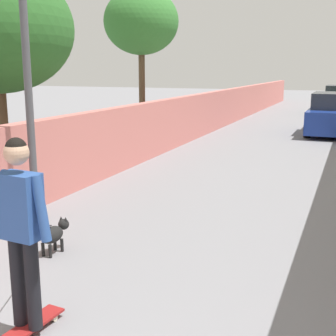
{
  "coord_description": "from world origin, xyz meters",
  "views": [
    {
      "loc": [
        -0.18,
        -2.38,
        2.43
      ],
      "look_at": [
        5.95,
        0.08,
        1.0
      ],
      "focal_mm": 49.46,
      "sensor_mm": 36.0,
      "label": 1
    }
  ],
  "objects_px": {
    "dog": "(54,234)",
    "lamp_post": "(25,30)",
    "tree_left_near": "(141,22)",
    "skateboard": "(29,327)",
    "car_near": "(333,115)",
    "person_skateboarder": "(21,219)"
  },
  "relations": [
    {
      "from": "lamp_post",
      "to": "dog",
      "type": "bearing_deg",
      "value": -133.44
    },
    {
      "from": "person_skateboarder",
      "to": "skateboard",
      "type": "bearing_deg",
      "value": 7.13
    },
    {
      "from": "lamp_post",
      "to": "person_skateboarder",
      "type": "relative_size",
      "value": 2.47
    },
    {
      "from": "skateboard",
      "to": "car_near",
      "type": "xyz_separation_m",
      "value": [
        15.16,
        -1.96,
        0.65
      ]
    },
    {
      "from": "lamp_post",
      "to": "dog",
      "type": "relative_size",
      "value": 2.19
    },
    {
      "from": "dog",
      "to": "car_near",
      "type": "height_order",
      "value": "car_near"
    },
    {
      "from": "tree_left_near",
      "to": "dog",
      "type": "distance_m",
      "value": 9.41
    },
    {
      "from": "skateboard",
      "to": "person_skateboarder",
      "type": "bearing_deg",
      "value": -172.87
    },
    {
      "from": "lamp_post",
      "to": "skateboard",
      "type": "xyz_separation_m",
      "value": [
        -2.72,
        -1.99,
        -2.92
      ]
    },
    {
      "from": "tree_left_near",
      "to": "car_near",
      "type": "distance_m",
      "value": 8.08
    },
    {
      "from": "tree_left_near",
      "to": "lamp_post",
      "type": "bearing_deg",
      "value": -168.37
    },
    {
      "from": "car_near",
      "to": "tree_left_near",
      "type": "bearing_deg",
      "value": 133.09
    },
    {
      "from": "person_skateboarder",
      "to": "dog",
      "type": "distance_m",
      "value": 2.12
    },
    {
      "from": "dog",
      "to": "lamp_post",
      "type": "bearing_deg",
      "value": 46.56
    },
    {
      "from": "tree_left_near",
      "to": "person_skateboarder",
      "type": "relative_size",
      "value": 2.71
    },
    {
      "from": "lamp_post",
      "to": "car_near",
      "type": "xyz_separation_m",
      "value": [
        12.44,
        -3.95,
        -2.27
      ]
    },
    {
      "from": "lamp_post",
      "to": "person_skateboarder",
      "type": "bearing_deg",
      "value": -143.75
    },
    {
      "from": "dog",
      "to": "car_near",
      "type": "bearing_deg",
      "value": -12.08
    },
    {
      "from": "dog",
      "to": "person_skateboarder",
      "type": "bearing_deg",
      "value": -151.57
    },
    {
      "from": "tree_left_near",
      "to": "dog",
      "type": "height_order",
      "value": "tree_left_near"
    },
    {
      "from": "lamp_post",
      "to": "tree_left_near",
      "type": "bearing_deg",
      "value": 11.63
    },
    {
      "from": "skateboard",
      "to": "dog",
      "type": "height_order",
      "value": "dog"
    }
  ]
}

